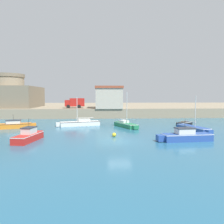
{
  "coord_description": "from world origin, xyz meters",
  "views": [
    {
      "loc": [
        -2.14,
        -22.79,
        4.85
      ],
      "look_at": [
        0.11,
        15.18,
        2.0
      ],
      "focal_mm": 35.0,
      "sensor_mm": 36.0,
      "label": 1
    }
  ],
  "objects_px": {
    "sailboat_white_3": "(80,123)",
    "motorboat_orange_6": "(13,125)",
    "sailboat_blue_5": "(193,128)",
    "mooring_buoy": "(114,135)",
    "sailboat_green_2": "(126,124)",
    "motorboat_blue_4": "(185,136)",
    "fortress": "(9,95)",
    "harbor_shed_mid_row": "(109,97)",
    "motorboat_red_0": "(29,136)",
    "dinghy_black_1": "(185,123)",
    "truck_on_quay": "(75,103)"
  },
  "relations": [
    {
      "from": "sailboat_green_2",
      "to": "mooring_buoy",
      "type": "xyz_separation_m",
      "value": [
        -2.35,
        -7.77,
        -0.17
      ]
    },
    {
      "from": "motorboat_blue_4",
      "to": "harbor_shed_mid_row",
      "type": "distance_m",
      "value": 27.53
    },
    {
      "from": "sailboat_white_3",
      "to": "truck_on_quay",
      "type": "xyz_separation_m",
      "value": [
        -2.32,
        14.2,
        2.86
      ]
    },
    {
      "from": "dinghy_black_1",
      "to": "sailboat_blue_5",
      "type": "xyz_separation_m",
      "value": [
        -1.2,
        -6.1,
        0.1
      ]
    },
    {
      "from": "motorboat_red_0",
      "to": "truck_on_quay",
      "type": "relative_size",
      "value": 1.14
    },
    {
      "from": "motorboat_red_0",
      "to": "fortress",
      "type": "height_order",
      "value": "fortress"
    },
    {
      "from": "sailboat_blue_5",
      "to": "mooring_buoy",
      "type": "xyz_separation_m",
      "value": [
        -11.04,
        -3.21,
        -0.15
      ]
    },
    {
      "from": "motorboat_orange_6",
      "to": "harbor_shed_mid_row",
      "type": "distance_m",
      "value": 22.31
    },
    {
      "from": "dinghy_black_1",
      "to": "sailboat_green_2",
      "type": "bearing_deg",
      "value": -171.15
    },
    {
      "from": "motorboat_blue_4",
      "to": "fortress",
      "type": "relative_size",
      "value": 0.44
    },
    {
      "from": "sailboat_green_2",
      "to": "fortress",
      "type": "xyz_separation_m",
      "value": [
        -25.97,
        21.06,
        4.61
      ]
    },
    {
      "from": "harbor_shed_mid_row",
      "to": "dinghy_black_1",
      "type": "bearing_deg",
      "value": -50.13
    },
    {
      "from": "motorboat_red_0",
      "to": "mooring_buoy",
      "type": "height_order",
      "value": "motorboat_red_0"
    },
    {
      "from": "harbor_shed_mid_row",
      "to": "motorboat_blue_4",
      "type": "bearing_deg",
      "value": -74.84
    },
    {
      "from": "motorboat_blue_4",
      "to": "sailboat_blue_5",
      "type": "distance_m",
      "value": 6.95
    },
    {
      "from": "motorboat_red_0",
      "to": "harbor_shed_mid_row",
      "type": "bearing_deg",
      "value": 69.11
    },
    {
      "from": "truck_on_quay",
      "to": "sailboat_blue_5",
      "type": "bearing_deg",
      "value": -48.57
    },
    {
      "from": "sailboat_blue_5",
      "to": "truck_on_quay",
      "type": "relative_size",
      "value": 1.38
    },
    {
      "from": "motorboat_orange_6",
      "to": "motorboat_red_0",
      "type": "bearing_deg",
      "value": -60.48
    },
    {
      "from": "sailboat_white_3",
      "to": "motorboat_blue_4",
      "type": "height_order",
      "value": "sailboat_white_3"
    },
    {
      "from": "sailboat_blue_5",
      "to": "mooring_buoy",
      "type": "bearing_deg",
      "value": -163.8
    },
    {
      "from": "motorboat_red_0",
      "to": "motorboat_orange_6",
      "type": "xyz_separation_m",
      "value": [
        -5.27,
        9.31,
        -0.07
      ]
    },
    {
      "from": "fortress",
      "to": "harbor_shed_mid_row",
      "type": "xyz_separation_m",
      "value": [
        24.0,
        -5.31,
        -0.5
      ]
    },
    {
      "from": "motorboat_blue_4",
      "to": "harbor_shed_mid_row",
      "type": "relative_size",
      "value": 0.84
    },
    {
      "from": "harbor_shed_mid_row",
      "to": "sailboat_blue_5",
      "type": "bearing_deg",
      "value": -62.3
    },
    {
      "from": "sailboat_blue_5",
      "to": "harbor_shed_mid_row",
      "type": "relative_size",
      "value": 0.86
    },
    {
      "from": "sailboat_blue_5",
      "to": "motorboat_blue_4",
      "type": "bearing_deg",
      "value": -120.67
    },
    {
      "from": "sailboat_white_3",
      "to": "motorboat_orange_6",
      "type": "xyz_separation_m",
      "value": [
        -9.66,
        -2.25,
        0.04
      ]
    },
    {
      "from": "motorboat_red_0",
      "to": "mooring_buoy",
      "type": "distance_m",
      "value": 9.49
    },
    {
      "from": "sailboat_white_3",
      "to": "motorboat_orange_6",
      "type": "bearing_deg",
      "value": -166.89
    },
    {
      "from": "motorboat_red_0",
      "to": "sailboat_blue_5",
      "type": "distance_m",
      "value": 20.96
    },
    {
      "from": "mooring_buoy",
      "to": "truck_on_quay",
      "type": "distance_m",
      "value": 25.17
    },
    {
      "from": "dinghy_black_1",
      "to": "sailboat_blue_5",
      "type": "bearing_deg",
      "value": -101.16
    },
    {
      "from": "dinghy_black_1",
      "to": "mooring_buoy",
      "type": "distance_m",
      "value": 15.39
    },
    {
      "from": "motorboat_orange_6",
      "to": "harbor_shed_mid_row",
      "type": "bearing_deg",
      "value": 47.04
    },
    {
      "from": "harbor_shed_mid_row",
      "to": "motorboat_orange_6",
      "type": "bearing_deg",
      "value": -132.96
    },
    {
      "from": "sailboat_white_3",
      "to": "truck_on_quay",
      "type": "relative_size",
      "value": 1.54
    },
    {
      "from": "fortress",
      "to": "truck_on_quay",
      "type": "xyz_separation_m",
      "value": [
        16.39,
        -4.92,
        -1.74
      ]
    },
    {
      "from": "dinghy_black_1",
      "to": "motorboat_blue_4",
      "type": "relative_size",
      "value": 0.53
    },
    {
      "from": "sailboat_white_3",
      "to": "harbor_shed_mid_row",
      "type": "distance_m",
      "value": 15.34
    },
    {
      "from": "motorboat_red_0",
      "to": "truck_on_quay",
      "type": "bearing_deg",
      "value": 85.41
    },
    {
      "from": "motorboat_orange_6",
      "to": "mooring_buoy",
      "type": "distance_m",
      "value": 16.37
    },
    {
      "from": "motorboat_red_0",
      "to": "sailboat_white_3",
      "type": "distance_m",
      "value": 12.37
    },
    {
      "from": "motorboat_blue_4",
      "to": "sailboat_blue_5",
      "type": "bearing_deg",
      "value": 59.33
    },
    {
      "from": "motorboat_blue_4",
      "to": "fortress",
      "type": "xyz_separation_m",
      "value": [
        -31.12,
        31.6,
        4.5
      ]
    },
    {
      "from": "sailboat_white_3",
      "to": "fortress",
      "type": "xyz_separation_m",
      "value": [
        -18.71,
        19.12,
        4.59
      ]
    },
    {
      "from": "motorboat_orange_6",
      "to": "sailboat_white_3",
      "type": "bearing_deg",
      "value": 13.11
    },
    {
      "from": "sailboat_blue_5",
      "to": "truck_on_quay",
      "type": "distance_m",
      "value": 27.77
    },
    {
      "from": "sailboat_green_2",
      "to": "motorboat_orange_6",
      "type": "xyz_separation_m",
      "value": [
        -16.92,
        -0.31,
        0.06
      ]
    },
    {
      "from": "motorboat_orange_6",
      "to": "sailboat_green_2",
      "type": "bearing_deg",
      "value": 1.04
    }
  ]
}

